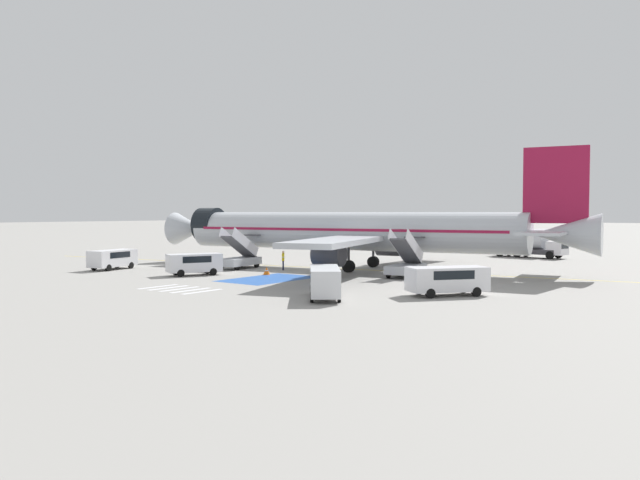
{
  "coord_description": "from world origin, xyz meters",
  "views": [
    {
      "loc": [
        35.01,
        -49.05,
        5.53
      ],
      "look_at": [
        0.15,
        -2.45,
        2.92
      ],
      "focal_mm": 35.0,
      "sensor_mm": 36.0,
      "label": 1
    }
  ],
  "objects": [
    {
      "name": "apron_stand_patch_blue",
      "position": [
        0.83,
        -10.44,
        0.0
      ],
      "size": [
        5.04,
        8.18,
        0.01
      ],
      "primitive_type": "cube",
      "color": "#2856A8",
      "rests_on": "ground_plane"
    },
    {
      "name": "apron_walkway_bar_4",
      "position": [
        2.63,
        -19.41,
        0.0
      ],
      "size": [
        0.44,
        3.6,
        0.01
      ],
      "primitive_type": "cube",
      "color": "silver",
      "rests_on": "ground_plane"
    },
    {
      "name": "traffic_cone_0",
      "position": [
        15.53,
        -6.94,
        0.28
      ],
      "size": [
        0.5,
        0.5,
        0.56
      ],
      "color": "orange",
      "rests_on": "ground_plane"
    },
    {
      "name": "boarding_stairs_forward",
      "position": [
        -7.79,
        -5.02,
        1.0
      ],
      "size": [
        2.95,
        5.47,
        4.1
      ],
      "rotation": [
        0.0,
        0.0,
        0.16
      ],
      "color": "#ADB2BA",
      "rests_on": "ground_plane"
    },
    {
      "name": "ground_crew_1",
      "position": [
        2.44,
        -5.24,
        0.94
      ],
      "size": [
        0.28,
        0.46,
        1.64
      ],
      "rotation": [
        0.0,
        0.0,
        4.84
      ],
      "color": "#191E38",
      "rests_on": "ground_plane"
    },
    {
      "name": "traffic_cone_1",
      "position": [
        -1.66,
        -7.92,
        0.34
      ],
      "size": [
        0.61,
        0.61,
        0.68
      ],
      "color": "orange",
      "rests_on": "ground_plane"
    },
    {
      "name": "service_van_3",
      "position": [
        17.17,
        -11.14,
        1.16
      ],
      "size": [
        4.91,
        5.37,
        1.91
      ],
      "rotation": [
        0.0,
        0.0,
        5.6
      ],
      "color": "silver",
      "rests_on": "ground_plane"
    },
    {
      "name": "service_van_2",
      "position": [
        -6.4,
        -12.1,
        1.14
      ],
      "size": [
        3.71,
        4.98,
        1.88
      ],
      "rotation": [
        0.0,
        0.0,
        2.69
      ],
      "color": "silver",
      "rests_on": "ground_plane"
    },
    {
      "name": "apron_walkway_bar_1",
      "position": [
        -0.97,
        -19.41,
        0.0
      ],
      "size": [
        0.44,
        3.6,
        0.01
      ],
      "primitive_type": "cube",
      "color": "silver",
      "rests_on": "ground_plane"
    },
    {
      "name": "apron_leadline_yellow",
      "position": [
        0.83,
        0.84,
        0.0
      ],
      "size": [
        77.38,
        12.92,
        0.01
      ],
      "primitive_type": "cube",
      "rotation": [
        0.0,
        0.0,
        1.73
      ],
      "color": "gold",
      "rests_on": "ground_plane"
    },
    {
      "name": "apron_walkway_bar_2",
      "position": [
        0.23,
        -19.41,
        0.0
      ],
      "size": [
        0.44,
        3.6,
        0.01
      ],
      "primitive_type": "cube",
      "color": "silver",
      "rests_on": "ground_plane"
    },
    {
      "name": "airliner",
      "position": [
        1.49,
        0.95,
        3.67
      ],
      "size": [
        43.96,
        34.05,
        10.94
      ],
      "rotation": [
        0.0,
        0.0,
        1.73
      ],
      "color": "#B7BCC4",
      "rests_on": "ground_plane"
    },
    {
      "name": "service_van_0",
      "position": [
        -16.89,
        -13.07,
        1.14
      ],
      "size": [
        2.86,
        5.1,
        1.88
      ],
      "rotation": [
        0.0,
        0.0,
        0.2
      ],
      "color": "silver",
      "rests_on": "ground_plane"
    },
    {
      "name": "fuel_tanker",
      "position": [
        9.87,
        27.0,
        1.65
      ],
      "size": [
        9.28,
        3.62,
        3.29
      ],
      "rotation": [
        0.0,
        0.0,
        -1.7
      ],
      "color": "#38383D",
      "rests_on": "ground_plane"
    },
    {
      "name": "boarding_stairs_aft",
      "position": [
        9.17,
        -2.23,
        1.01
      ],
      "size": [
        2.95,
        5.47,
        4.2
      ],
      "rotation": [
        0.0,
        0.0,
        0.16
      ],
      "color": "#ADB2BA",
      "rests_on": "ground_plane"
    },
    {
      "name": "apron_walkway_bar_3",
      "position": [
        1.43,
        -19.41,
        0.0
      ],
      "size": [
        0.44,
        3.6,
        0.01
      ],
      "primitive_type": "cube",
      "color": "silver",
      "rests_on": "ground_plane"
    },
    {
      "name": "service_van_1",
      "position": [
        11.52,
        -17.14,
        1.2
      ],
      "size": [
        4.8,
        5.44,
        1.99
      ],
      "rotation": [
        0.0,
        0.0,
        0.66
      ],
      "color": "silver",
      "rests_on": "ground_plane"
    },
    {
      "name": "ground_plane",
      "position": [
        0.0,
        0.0,
        0.0
      ],
      "size": [
        600.0,
        600.0,
        0.0
      ],
      "primitive_type": "plane",
      "color": "gray"
    },
    {
      "name": "apron_walkway_bar_0",
      "position": [
        -2.17,
        -19.41,
        0.0
      ],
      "size": [
        0.44,
        3.6,
        0.01
      ],
      "primitive_type": "cube",
      "color": "silver",
      "rests_on": "ground_plane"
    },
    {
      "name": "ground_crew_0",
      "position": [
        -3.26,
        -3.75,
        1.08
      ],
      "size": [
        0.44,
        0.48,
        1.85
      ],
      "rotation": [
        0.0,
        0.0,
        2.21
      ],
      "color": "#191E38",
      "rests_on": "ground_plane"
    }
  ]
}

